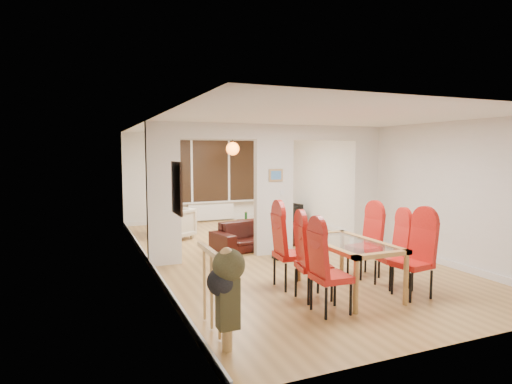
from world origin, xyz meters
TOP-DOWN VIEW (x-y plane):
  - floor at (0.00, 0.00)m, footprint 5.00×9.00m
  - room_walls at (0.00, 0.00)m, footprint 5.00×9.00m
  - divider_wall at (0.00, 0.00)m, footprint 5.00×0.18m
  - bay_window_blinds at (0.00, 4.44)m, footprint 3.00×0.08m
  - radiator at (0.00, 4.40)m, footprint 1.40×0.08m
  - pendant_light at (0.30, 3.30)m, footprint 0.36×0.36m
  - stair_newel at (-2.25, -3.20)m, footprint 0.40×1.20m
  - wall_poster at (-2.47, -2.40)m, footprint 0.04×0.52m
  - pillar_photo at (0.00, -0.10)m, footprint 0.30×0.03m
  - dining_table at (-0.00, -2.60)m, footprint 0.91×1.61m
  - dining_chair_la at (-0.68, -3.20)m, footprint 0.46×0.46m
  - dining_chair_lb at (-0.63, -2.68)m, footprint 0.52×0.52m
  - dining_chair_lc at (-0.66, -2.07)m, footprint 0.50×0.50m
  - dining_chair_ra at (0.71, -3.13)m, footprint 0.51×0.51m
  - dining_chair_rb at (0.76, -2.65)m, footprint 0.48×0.48m
  - dining_chair_rc at (0.70, -2.03)m, footprint 0.48×0.48m
  - sofa at (-0.09, 0.64)m, footprint 2.11×1.20m
  - armchair at (-1.60, 2.21)m, footprint 1.10×1.11m
  - person at (-1.60, 2.84)m, footprint 0.64×0.43m
  - television at (2.00, 3.26)m, footprint 1.03×0.33m
  - coffee_table at (0.46, 2.54)m, footprint 1.17×0.80m
  - bottle at (0.39, 2.55)m, footprint 0.07×0.07m
  - bowl at (0.28, 2.62)m, footprint 0.21×0.21m
  - shoes at (-0.07, -0.45)m, footprint 0.23×0.25m

SIDE VIEW (x-z plane):
  - floor at x=0.00m, z-range -0.01..0.01m
  - shoes at x=-0.07m, z-range 0.00..0.10m
  - coffee_table at x=0.46m, z-range 0.00..0.24m
  - bowl at x=0.28m, z-range 0.24..0.29m
  - sofa at x=-0.09m, z-range 0.00..0.58m
  - television at x=2.00m, z-range 0.00..0.59m
  - radiator at x=0.00m, z-range 0.05..0.55m
  - armchair at x=-1.60m, z-range 0.00..0.75m
  - dining_table at x=0.00m, z-range 0.00..0.75m
  - bottle at x=0.39m, z-range 0.24..0.51m
  - dining_chair_rb at x=0.76m, z-range 0.00..1.06m
  - dining_chair_rc at x=0.70m, z-range 0.00..1.10m
  - stair_newel at x=-2.25m, z-range 0.00..1.10m
  - dining_chair_la at x=-0.68m, z-range 0.00..1.10m
  - dining_chair_lb at x=-0.63m, z-range 0.00..1.11m
  - dining_chair_ra at x=0.71m, z-range 0.00..1.12m
  - dining_chair_lc at x=-0.66m, z-range 0.00..1.17m
  - person at x=-1.60m, z-range 0.00..1.73m
  - room_walls at x=0.00m, z-range 0.00..2.60m
  - divider_wall at x=0.00m, z-range 0.00..2.60m
  - bay_window_blinds at x=0.00m, z-range 0.60..2.40m
  - wall_poster at x=-2.47m, z-range 1.27..1.94m
  - pillar_photo at x=0.00m, z-range 1.48..1.73m
  - pendant_light at x=0.30m, z-range 1.97..2.33m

